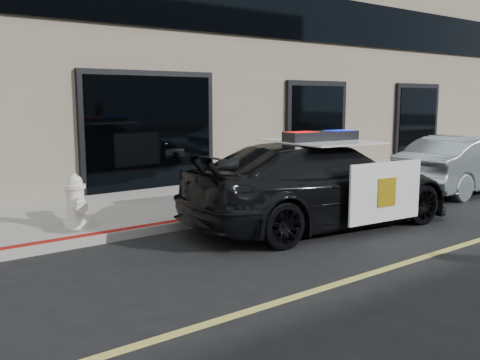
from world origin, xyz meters
TOP-DOWN VIEW (x-y plane):
  - ground at (0.00, 0.00)m, footprint 120.00×120.00m
  - sidewalk_n at (0.00, 5.25)m, footprint 60.00×3.50m
  - police_car at (-0.17, 2.28)m, footprint 3.15×5.56m
  - silver_sedan at (5.14, 2.50)m, footprint 1.60×4.19m
  - fire_hydrant at (-3.86, 4.21)m, footprint 0.40×0.56m

SIDE VIEW (x-z plane):
  - ground at x=0.00m, z-range 0.00..0.00m
  - sidewalk_n at x=0.00m, z-range 0.00..0.15m
  - fire_hydrant at x=-3.86m, z-range 0.12..1.01m
  - silver_sedan at x=5.14m, z-range 0.00..1.36m
  - police_car at x=-0.17m, z-range -0.09..1.59m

